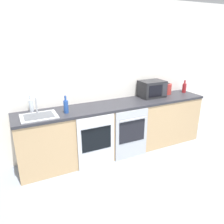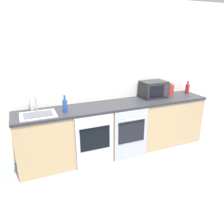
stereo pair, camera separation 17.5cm
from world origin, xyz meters
TOP-DOWN VIEW (x-y plane):
  - ground_plane at (0.00, 0.00)m, footprint 16.00×16.00m
  - wall_back at (0.00, 2.08)m, footprint 10.00×0.06m
  - counter_back at (0.00, 1.75)m, footprint 3.37×0.61m
  - oven_left at (-0.53, 1.45)m, footprint 0.60×0.06m
  - oven_right at (0.11, 1.45)m, footprint 0.60×0.06m
  - microwave at (0.77, 1.86)m, footprint 0.46×0.34m
  - bottle_red at (1.56, 1.84)m, footprint 0.08×0.08m
  - bottle_clear at (-1.36, 1.99)m, footprint 0.07×0.07m
  - bottle_blue at (-0.90, 1.68)m, footprint 0.07×0.07m
  - kettle at (1.17, 1.90)m, footprint 0.18×0.18m
  - sink at (-1.30, 1.69)m, footprint 0.51×0.39m

SIDE VIEW (x-z plane):
  - ground_plane at x=0.00m, z-range 0.00..0.00m
  - oven_left at x=-0.53m, z-range 0.01..0.87m
  - oven_right at x=0.11m, z-range 0.01..0.87m
  - counter_back at x=0.00m, z-range 0.00..0.91m
  - sink at x=-1.30m, z-range 0.80..1.04m
  - bottle_clear at x=-1.36m, z-range 0.88..1.13m
  - bottle_red at x=1.56m, z-range 0.88..1.13m
  - bottle_blue at x=-0.90m, z-range 0.88..1.14m
  - kettle at x=1.17m, z-range 0.90..1.12m
  - microwave at x=0.77m, z-range 0.91..1.21m
  - wall_back at x=0.00m, z-range 0.00..2.60m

